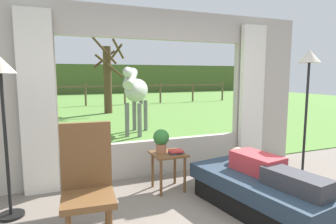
# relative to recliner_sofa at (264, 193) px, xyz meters

# --- Properties ---
(back_wall_with_window) EXTENTS (5.20, 0.12, 2.55)m
(back_wall_with_window) POSITION_rel_recliner_sofa_xyz_m (-0.72, 1.67, 1.03)
(back_wall_with_window) COLOR #ADA599
(back_wall_with_window) RESTS_ON ground_plane
(curtain_panel_left) EXTENTS (0.44, 0.10, 2.40)m
(curtain_panel_left) POSITION_rel_recliner_sofa_xyz_m (-2.41, 1.53, 0.98)
(curtain_panel_left) COLOR silver
(curtain_panel_left) RESTS_ON ground_plane
(curtain_panel_right) EXTENTS (0.44, 0.10, 2.40)m
(curtain_panel_right) POSITION_rel_recliner_sofa_xyz_m (0.97, 1.53, 0.98)
(curtain_panel_right) COLOR silver
(curtain_panel_right) RESTS_ON ground_plane
(outdoor_pasture_lawn) EXTENTS (36.00, 21.68, 0.02)m
(outdoor_pasture_lawn) POSITION_rel_recliner_sofa_xyz_m (-0.72, 12.57, -0.21)
(outdoor_pasture_lawn) COLOR #568438
(outdoor_pasture_lawn) RESTS_ON ground_plane
(distant_hill_ridge) EXTENTS (36.00, 2.00, 2.40)m
(distant_hill_ridge) POSITION_rel_recliner_sofa_xyz_m (-0.72, 22.41, 0.98)
(distant_hill_ridge) COLOR #485A2B
(distant_hill_ridge) RESTS_ON ground_plane
(recliner_sofa) EXTENTS (1.17, 1.82, 0.42)m
(recliner_sofa) POSITION_rel_recliner_sofa_xyz_m (0.00, 0.00, 0.00)
(recliner_sofa) COLOR black
(recliner_sofa) RESTS_ON ground_plane
(reclining_person) EXTENTS (0.43, 1.43, 0.22)m
(reclining_person) POSITION_rel_recliner_sofa_xyz_m (-0.00, -0.05, 0.30)
(reclining_person) COLOR #B23338
(reclining_person) RESTS_ON recliner_sofa
(rocking_chair) EXTENTS (0.52, 0.71, 1.12)m
(rocking_chair) POSITION_rel_recliner_sofa_xyz_m (-1.95, 0.19, 0.33)
(rocking_chair) COLOR brown
(rocking_chair) RESTS_ON ground_plane
(side_table) EXTENTS (0.44, 0.44, 0.52)m
(side_table) POSITION_rel_recliner_sofa_xyz_m (-0.80, 0.99, 0.21)
(side_table) COLOR brown
(side_table) RESTS_ON ground_plane
(potted_plant) EXTENTS (0.22, 0.22, 0.32)m
(potted_plant) POSITION_rel_recliner_sofa_xyz_m (-0.88, 1.05, 0.48)
(potted_plant) COLOR #9E6042
(potted_plant) RESTS_ON side_table
(book_stack) EXTENTS (0.21, 0.17, 0.05)m
(book_stack) POSITION_rel_recliner_sofa_xyz_m (-0.71, 0.93, 0.33)
(book_stack) COLOR #23478C
(book_stack) RESTS_ON side_table
(floor_lamp_left) EXTENTS (0.32, 0.32, 1.77)m
(floor_lamp_left) POSITION_rel_recliner_sofa_xyz_m (-2.72, 0.94, 1.21)
(floor_lamp_left) COLOR black
(floor_lamp_left) RESTS_ON ground_plane
(floor_lamp_right) EXTENTS (0.32, 0.32, 1.93)m
(floor_lamp_right) POSITION_rel_recliner_sofa_xyz_m (1.24, 0.60, 1.34)
(floor_lamp_right) COLOR black
(floor_lamp_right) RESTS_ON ground_plane
(horse) EXTENTS (1.16, 1.75, 1.73)m
(horse) POSITION_rel_recliner_sofa_xyz_m (-0.23, 4.67, 0.94)
(horse) COLOR #B2B2AD
(horse) RESTS_ON outdoor_pasture_lawn
(pasture_tree) EXTENTS (1.48, 1.43, 3.11)m
(pasture_tree) POSITION_rel_recliner_sofa_xyz_m (-0.15, 9.08, 1.29)
(pasture_tree) COLOR #4C3823
(pasture_tree) RESTS_ON outdoor_pasture_lawn
(pasture_fence_line) EXTENTS (16.10, 0.10, 1.10)m
(pasture_fence_line) POSITION_rel_recliner_sofa_xyz_m (-0.72, 12.31, 0.53)
(pasture_fence_line) COLOR brown
(pasture_fence_line) RESTS_ON outdoor_pasture_lawn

